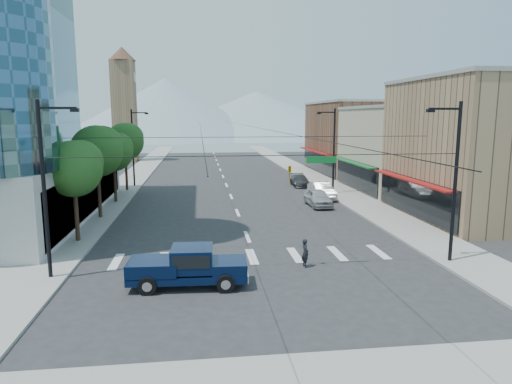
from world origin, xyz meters
The scene contains 21 objects.
ground centered at (0.00, 0.00, 0.00)m, with size 160.00×160.00×0.00m, color #28282B.
sidewalk_left centered at (-12.00, 40.00, 0.07)m, with size 4.00×120.00×0.15m, color gray.
sidewalk_right centered at (12.00, 40.00, 0.07)m, with size 4.00×120.00×0.15m, color gray.
shop_near centered at (20.00, 10.00, 5.50)m, with size 12.00×14.00×11.00m, color #8C6B4C.
shop_mid centered at (20.00, 24.00, 4.50)m, with size 12.00×14.00×9.00m, color tan.
shop_far centered at (20.00, 40.00, 5.00)m, with size 12.00×18.00×10.00m, color brown.
clock_tower centered at (-16.50, 62.00, 10.64)m, with size 4.80×4.80×20.40m.
mountain_left centered at (-15.00, 150.00, 11.00)m, with size 80.00×80.00×22.00m, color gray.
mountain_right centered at (20.00, 160.00, 9.00)m, with size 90.00×90.00×18.00m, color gray.
tree_near centered at (-11.07, 6.10, 4.99)m, with size 3.65×3.64×6.71m.
tree_midnear centered at (-11.07, 13.10, 5.59)m, with size 4.09×4.09×7.52m.
tree_midfar centered at (-11.07, 20.10, 4.99)m, with size 3.65×3.64×6.71m.
tree_far centered at (-11.07, 27.10, 5.59)m, with size 4.09×4.09×7.52m.
signal_rig centered at (0.19, -1.00, 4.64)m, with size 21.80×0.20×9.00m.
lamp_pole_nw centered at (-10.67, 30.00, 4.94)m, with size 2.00×0.25×9.00m.
lamp_pole_ne centered at (10.67, 22.00, 4.94)m, with size 2.00×0.25×9.00m.
pickup_truck centered at (-3.85, -2.79, 1.02)m, with size 5.91×2.49×1.97m.
pedestrian centered at (2.50, -0.66, 0.79)m, with size 0.58×0.38×1.58m, color black.
parked_car_near centered at (7.60, 15.96, 0.79)m, with size 1.87×4.64×1.58m, color #B6B5BA.
parked_car_mid centered at (8.95, 19.68, 0.82)m, with size 1.74×5.00×1.65m, color silver.
parked_car_far centered at (8.63, 28.20, 0.67)m, with size 1.88×4.62×1.34m, color #343437.
Camera 1 is at (-3.16, -24.28, 8.22)m, focal length 32.00 mm.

